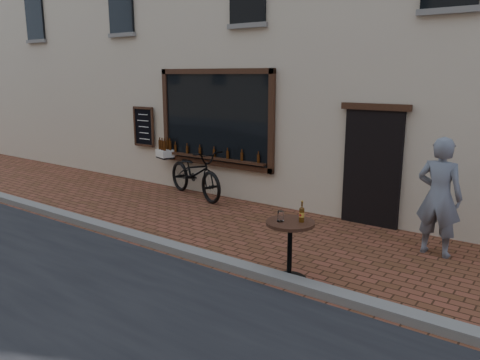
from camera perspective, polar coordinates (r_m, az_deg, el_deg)
The scene contains 5 objects.
ground at distance 7.61m, azimuth -8.23°, elevation -9.28°, with size 90.00×90.00×0.00m, color brown.
kerb at distance 7.72m, azimuth -7.20°, elevation -8.44°, with size 90.00×0.25×0.12m, color slate.
cargo_bicycle at distance 11.09m, azimuth -5.61°, elevation 0.96°, with size 2.62×1.45×1.23m.
bistro_table at distance 6.55m, azimuth 6.14°, elevation -7.12°, with size 0.68×0.68×1.16m.
pedestrian at distance 8.01m, azimuth 23.10°, elevation -1.89°, with size 0.70×0.46×1.91m, color slate.
Camera 1 is at (4.98, -5.01, 2.83)m, focal length 35.00 mm.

